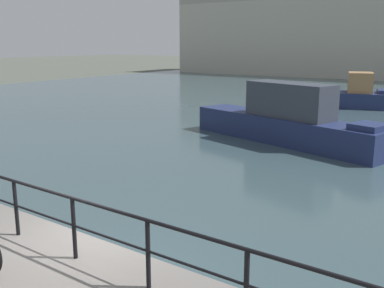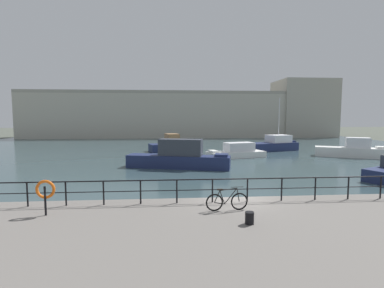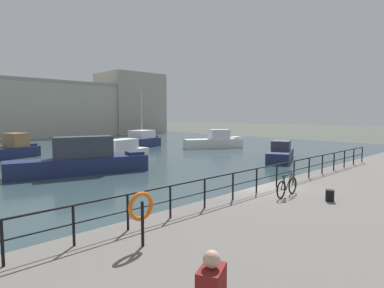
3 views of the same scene
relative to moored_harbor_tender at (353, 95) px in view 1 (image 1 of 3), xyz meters
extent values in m
plane|color=#4C5147|center=(3.16, -27.30, -0.87)|extent=(240.00, 240.00, 0.00)
cube|color=navy|center=(-0.19, -0.06, -0.33)|extent=(5.55, 3.91, 1.06)
cube|color=#997047|center=(0.42, 0.13, 0.90)|extent=(2.18, 2.54, 1.40)
cube|color=navy|center=(1.83, 0.56, 0.32)|extent=(1.10, 1.88, 0.24)
cube|color=navy|center=(0.88, -13.56, -0.26)|extent=(9.95, 4.37, 1.20)
cube|color=#333842|center=(1.12, -13.62, 1.12)|extent=(4.29, 2.48, 1.55)
cube|color=navy|center=(4.85, -14.64, 0.46)|extent=(1.48, 1.57, 0.24)
cylinder|color=black|center=(2.00, -28.05, 0.66)|extent=(0.07, 0.07, 1.05)
cylinder|color=black|center=(3.60, -28.05, 0.66)|extent=(0.07, 0.07, 1.05)
cylinder|color=black|center=(5.20, -28.05, 0.66)|extent=(0.07, 0.07, 1.05)
cylinder|color=black|center=(2.80, -28.05, 1.18)|extent=(24.01, 0.06, 0.06)
cylinder|color=black|center=(2.80, -28.05, 0.71)|extent=(24.01, 0.04, 0.04)
camera|label=1|loc=(9.17, -32.54, 3.64)|focal=42.13mm
camera|label=2|loc=(0.10, -40.62, 3.97)|focal=26.94mm
camera|label=3|loc=(-9.34, -35.81, 3.46)|focal=30.05mm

